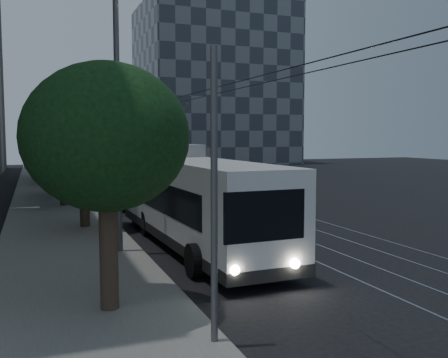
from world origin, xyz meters
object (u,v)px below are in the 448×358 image
car_white_d (78,170)px  streetlamp_far (77,119)px  car_white_b (109,177)px  car_white_c (106,177)px  pickup_silver (123,192)px  car_white_a (111,189)px  streetlamp_near (129,82)px  trolleybus (193,200)px

car_white_d → streetlamp_far: streetlamp_far is taller
car_white_b → car_white_c: (-0.12, 0.76, -0.07)m
car_white_b → car_white_d: (-1.60, 11.26, -0.07)m
pickup_silver → car_white_a: (-0.10, 4.50, -0.27)m
streetlamp_far → car_white_b: bearing=49.7°
car_white_c → car_white_d: size_ratio=1.03×
car_white_c → streetlamp_far: bearing=-129.4°
streetlamp_near → streetlamp_far: size_ratio=1.13×
car_white_c → car_white_d: bearing=91.9°
trolleybus → car_white_d: size_ratio=3.15×
trolleybus → pickup_silver: 11.96m
pickup_silver → car_white_d: (-0.71, 23.96, -0.17)m
pickup_silver → car_white_a: 4.50m
pickup_silver → streetlamp_near: 13.60m
car_white_a → streetlamp_far: size_ratio=0.39×
trolleybus → streetlamp_far: size_ratio=1.45×
trolleybus → car_white_a: 16.46m
trolleybus → car_white_a: (-0.79, 16.40, -1.19)m
pickup_silver → streetlamp_far: 10.74m
trolleybus → car_white_a: size_ratio=3.67×
car_white_b → car_white_d: bearing=93.1°
car_white_c → streetlamp_near: size_ratio=0.42×
pickup_silver → car_white_c: size_ratio=1.47×
pickup_silver → car_white_d: bearing=74.1°
car_white_b → car_white_d: car_white_b is taller
car_white_d → streetlamp_far: size_ratio=0.46×
car_white_c → streetlamp_near: streetlamp_near is taller
car_white_d → trolleybus: bearing=-108.6°
pickup_silver → streetlamp_near: size_ratio=0.62×
car_white_a → car_white_d: (-0.61, 19.47, 0.10)m
pickup_silver → car_white_c: 13.49m
trolleybus → car_white_c: size_ratio=3.05×
car_white_a → trolleybus: bearing=-85.5°
car_white_a → streetlamp_near: streetlamp_near is taller
pickup_silver → car_white_b: bearing=68.4°
car_white_d → streetlamp_far: bearing=-115.2°
car_white_b → streetlamp_far: (-2.70, -3.18, 4.73)m
trolleybus → pickup_silver: trolleybus is taller
car_white_d → streetlamp_near: bearing=-112.6°
pickup_silver → car_white_b: 12.73m
car_white_b → streetlamp_far: streetlamp_far is taller
trolleybus → streetlamp_far: streetlamp_far is taller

